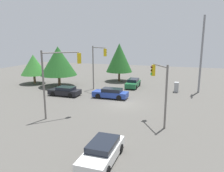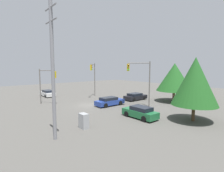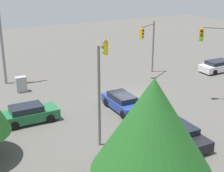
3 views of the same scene
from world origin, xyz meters
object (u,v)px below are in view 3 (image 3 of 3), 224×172
Objects in this scene: sedan_white at (219,66)px; sedan_dark at (180,134)px; traffic_signal_main at (102,74)px; electrical_cabinet at (21,84)px; traffic_signal_cross at (149,40)px; sedan_blue at (123,103)px; sedan_green at (29,114)px.

sedan_dark is at bearing -52.30° from sedan_white.
electrical_cabinet is at bearing 48.69° from traffic_signal_main.
traffic_signal_cross is 3.84× the size of electrical_cabinet.
traffic_signal_main is (-3.50, -3.23, 3.92)m from sedan_blue.
electrical_cabinet is (-6.31, 8.21, 0.08)m from sedan_blue.
sedan_white reaches higher than sedan_dark.
electrical_cabinet is (-2.80, 11.44, -3.84)m from traffic_signal_main.
sedan_blue is 1.04× the size of sedan_white.
sedan_blue is at bearing -73.53° from sedan_white.
sedan_green is (-7.42, 1.36, 0.02)m from sedan_blue.
sedan_blue is 1.08× the size of sedan_green.
sedan_dark is (8.10, -7.88, -0.06)m from sedan_green.
sedan_green is at bearing -99.23° from electrical_cabinet.
sedan_white is 20.17m from traffic_signal_main.
electrical_cabinet reaches higher than sedan_blue.
sedan_green reaches higher than sedan_white.
traffic_signal_cross reaches higher than sedan_dark.
sedan_green is 1.00× the size of sedan_dark.
sedan_white is 3.07× the size of electrical_cabinet.
sedan_green is 22.39m from sedan_white.
traffic_signal_cross is 13.79m from electrical_cabinet.
traffic_signal_cross is at bearing -10.86° from traffic_signal_main.
traffic_signal_main reaches higher than traffic_signal_cross.
sedan_dark is 6.64m from traffic_signal_main.
traffic_signal_cross reaches higher than sedan_green.
sedan_green is 7.18m from traffic_signal_main.
sedan_dark is at bearing 33.94° from traffic_signal_cross.
sedan_blue is 0.69× the size of traffic_signal_main.
sedan_green is 0.96× the size of sedan_white.
sedan_blue is at bearing 79.58° from sedan_green.
sedan_blue is at bearing -52.47° from electrical_cabinet.
traffic_signal_main is 12.38m from electrical_cabinet.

